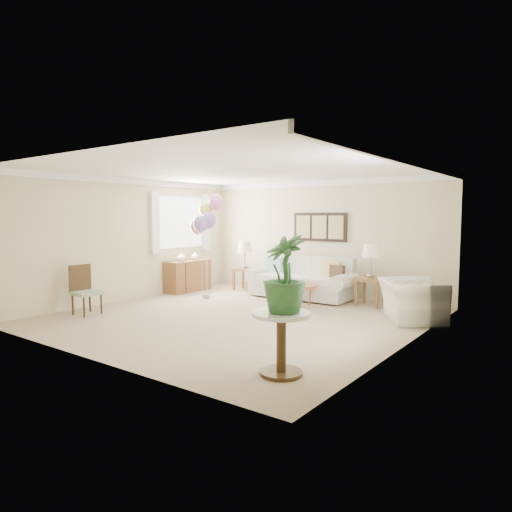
{
  "coord_description": "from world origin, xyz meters",
  "views": [
    {
      "loc": [
        5.03,
        -6.26,
        1.8
      ],
      "look_at": [
        -0.06,
        0.6,
        1.05
      ],
      "focal_mm": 32.0,
      "sensor_mm": 36.0,
      "label": 1
    }
  ],
  "objects_px": {
    "armchair": "(412,301)",
    "accent_chair": "(84,289)",
    "sofa": "(302,282)",
    "coffee_table": "(296,286)",
    "balloon_cluster": "(206,217)"
  },
  "relations": [
    {
      "from": "armchair",
      "to": "accent_chair",
      "type": "bearing_deg",
      "value": 87.08
    },
    {
      "from": "coffee_table",
      "to": "armchair",
      "type": "distance_m",
      "value": 2.28
    },
    {
      "from": "armchair",
      "to": "accent_chair",
      "type": "relative_size",
      "value": 1.2
    },
    {
      "from": "sofa",
      "to": "balloon_cluster",
      "type": "relative_size",
      "value": 1.08
    },
    {
      "from": "accent_chair",
      "to": "balloon_cluster",
      "type": "relative_size",
      "value": 0.4
    },
    {
      "from": "coffee_table",
      "to": "armchair",
      "type": "height_order",
      "value": "armchair"
    },
    {
      "from": "sofa",
      "to": "coffee_table",
      "type": "height_order",
      "value": "sofa"
    },
    {
      "from": "armchair",
      "to": "sofa",
      "type": "bearing_deg",
      "value": 38.82
    },
    {
      "from": "accent_chair",
      "to": "armchair",
      "type": "bearing_deg",
      "value": 30.86
    },
    {
      "from": "sofa",
      "to": "armchair",
      "type": "xyz_separation_m",
      "value": [
        2.67,
        -0.84,
        -0.0
      ]
    },
    {
      "from": "sofa",
      "to": "armchair",
      "type": "distance_m",
      "value": 2.8
    },
    {
      "from": "sofa",
      "to": "accent_chair",
      "type": "xyz_separation_m",
      "value": [
        -2.34,
        -3.83,
        0.12
      ]
    },
    {
      "from": "armchair",
      "to": "accent_chair",
      "type": "height_order",
      "value": "accent_chair"
    },
    {
      "from": "coffee_table",
      "to": "sofa",
      "type": "bearing_deg",
      "value": 113.73
    },
    {
      "from": "sofa",
      "to": "balloon_cluster",
      "type": "xyz_separation_m",
      "value": [
        -1.64,
        -1.31,
        1.42
      ]
    }
  ]
}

